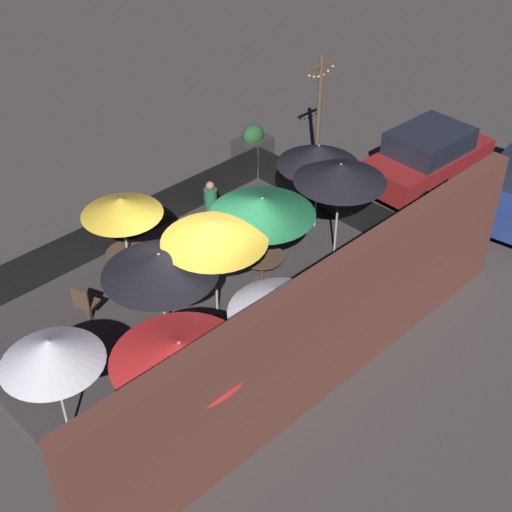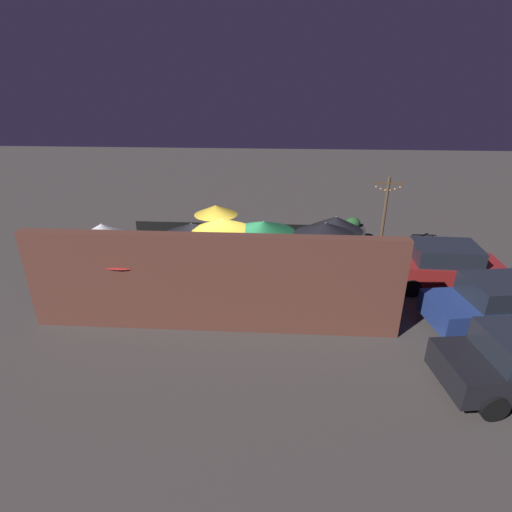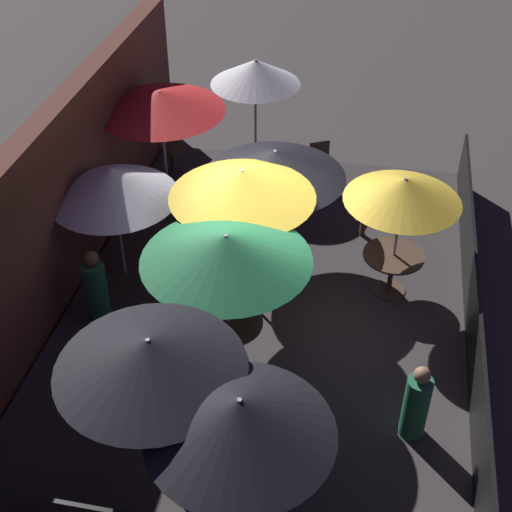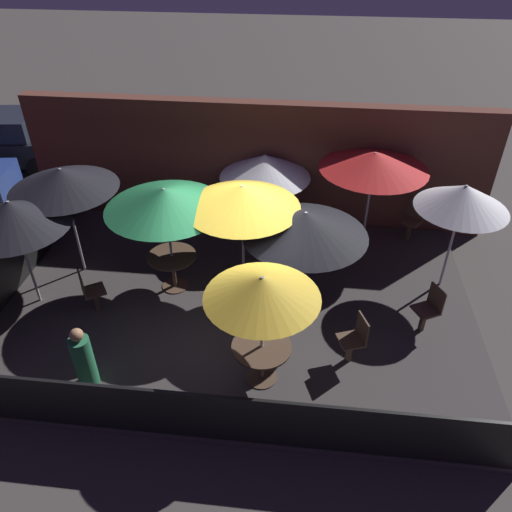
{
  "view_description": "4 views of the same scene",
  "coord_description": "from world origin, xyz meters",
  "px_view_note": "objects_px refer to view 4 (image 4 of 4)",
  "views": [
    {
      "loc": [
        7.41,
        9.12,
        10.12
      ],
      "look_at": [
        -0.93,
        0.57,
        1.2
      ],
      "focal_mm": 50.0,
      "sensor_mm": 36.0,
      "label": 1
    },
    {
      "loc": [
        -1.89,
        13.26,
        6.84
      ],
      "look_at": [
        -1.08,
        0.39,
        1.08
      ],
      "focal_mm": 28.0,
      "sensor_mm": 36.0,
      "label": 2
    },
    {
      "loc": [
        -8.3,
        -1.41,
        7.65
      ],
      "look_at": [
        -0.31,
        0.15,
        1.28
      ],
      "focal_mm": 50.0,
      "sensor_mm": 36.0,
      "label": 3
    },
    {
      "loc": [
        1.2,
        -7.34,
        6.61
      ],
      "look_at": [
        0.37,
        0.07,
        1.21
      ],
      "focal_mm": 35.0,
      "sensor_mm": 36.0,
      "label": 4
    }
  ],
  "objects_px": {
    "patio_umbrella_5": "(464,197)",
    "patio_umbrella_8": "(12,214)",
    "patio_umbrella_3": "(305,224)",
    "patio_umbrella_6": "(62,179)",
    "patron_0": "(218,210)",
    "patron_1": "(84,360)",
    "dining_table_0": "(261,352)",
    "patio_chair_1": "(429,308)",
    "patio_umbrella_7": "(265,166)",
    "patio_umbrella_2": "(374,161)",
    "patio_chair_2": "(355,338)",
    "dining_table_1": "(172,262)",
    "patio_umbrella_4": "(242,197)",
    "patio_chair_3": "(412,219)",
    "patio_umbrella_1": "(165,199)",
    "patio_chair_0": "(90,290)",
    "patio_umbrella_0": "(262,288)"
  },
  "relations": [
    {
      "from": "patio_umbrella_5",
      "to": "patio_umbrella_8",
      "type": "relative_size",
      "value": 1.02
    },
    {
      "from": "patio_chair_2",
      "to": "patio_chair_3",
      "type": "height_order",
      "value": "patio_chair_3"
    },
    {
      "from": "patron_1",
      "to": "patio_umbrella_1",
      "type": "bearing_deg",
      "value": -88.84
    },
    {
      "from": "patio_umbrella_1",
      "to": "patio_chair_3",
      "type": "height_order",
      "value": "patio_umbrella_1"
    },
    {
      "from": "patio_umbrella_1",
      "to": "patio_chair_2",
      "type": "xyz_separation_m",
      "value": [
        3.5,
        -1.61,
        -1.53
      ]
    },
    {
      "from": "patio_umbrella_7",
      "to": "patio_umbrella_8",
      "type": "relative_size",
      "value": 0.9
    },
    {
      "from": "patio_umbrella_4",
      "to": "dining_table_1",
      "type": "distance_m",
      "value": 2.06
    },
    {
      "from": "dining_table_0",
      "to": "patio_chair_2",
      "type": "bearing_deg",
      "value": 20.64
    },
    {
      "from": "patio_chair_2",
      "to": "patron_1",
      "type": "height_order",
      "value": "patron_1"
    },
    {
      "from": "patio_umbrella_8",
      "to": "dining_table_0",
      "type": "distance_m",
      "value": 4.98
    },
    {
      "from": "patio_umbrella_5",
      "to": "patron_0",
      "type": "distance_m",
      "value": 5.3
    },
    {
      "from": "patio_umbrella_3",
      "to": "patio_umbrella_4",
      "type": "relative_size",
      "value": 0.97
    },
    {
      "from": "patio_umbrella_6",
      "to": "patron_1",
      "type": "bearing_deg",
      "value": -66.55
    },
    {
      "from": "patio_umbrella_5",
      "to": "patron_0",
      "type": "xyz_separation_m",
      "value": [
        -4.87,
        1.48,
        -1.47
      ]
    },
    {
      "from": "patio_umbrella_0",
      "to": "patio_chair_0",
      "type": "bearing_deg",
      "value": 159.07
    },
    {
      "from": "patio_umbrella_4",
      "to": "patron_1",
      "type": "height_order",
      "value": "patio_umbrella_4"
    },
    {
      "from": "patron_1",
      "to": "patio_chair_0",
      "type": "bearing_deg",
      "value": -53.32
    },
    {
      "from": "patio_umbrella_8",
      "to": "patron_1",
      "type": "distance_m",
      "value": 2.95
    },
    {
      "from": "patio_umbrella_1",
      "to": "dining_table_1",
      "type": "height_order",
      "value": "patio_umbrella_1"
    },
    {
      "from": "patio_umbrella_4",
      "to": "patio_chair_2",
      "type": "distance_m",
      "value": 3.14
    },
    {
      "from": "patron_1",
      "to": "patio_umbrella_5",
      "type": "bearing_deg",
      "value": -134.03
    },
    {
      "from": "dining_table_1",
      "to": "patio_chair_1",
      "type": "relative_size",
      "value": 1.03
    },
    {
      "from": "patio_umbrella_7",
      "to": "patio_chair_2",
      "type": "distance_m",
      "value": 4.38
    },
    {
      "from": "patio_umbrella_2",
      "to": "patron_0",
      "type": "xyz_separation_m",
      "value": [
        -3.38,
        0.08,
        -1.45
      ]
    },
    {
      "from": "patio_umbrella_2",
      "to": "patio_umbrella_7",
      "type": "xyz_separation_m",
      "value": [
        -2.29,
        0.07,
        -0.28
      ]
    },
    {
      "from": "patio_umbrella_7",
      "to": "patio_umbrella_2",
      "type": "bearing_deg",
      "value": -1.72
    },
    {
      "from": "dining_table_0",
      "to": "patron_1",
      "type": "height_order",
      "value": "patron_1"
    },
    {
      "from": "patio_umbrella_2",
      "to": "patron_1",
      "type": "bearing_deg",
      "value": -135.17
    },
    {
      "from": "patio_umbrella_2",
      "to": "dining_table_0",
      "type": "xyz_separation_m",
      "value": [
        -1.91,
        -4.26,
        -1.43
      ]
    },
    {
      "from": "patio_chair_3",
      "to": "patio_umbrella_2",
      "type": "bearing_deg",
      "value": -43.25
    },
    {
      "from": "patio_umbrella_1",
      "to": "patio_chair_0",
      "type": "bearing_deg",
      "value": -146.75
    },
    {
      "from": "patron_1",
      "to": "patio_umbrella_0",
      "type": "bearing_deg",
      "value": -153.4
    },
    {
      "from": "patio_umbrella_7",
      "to": "patron_1",
      "type": "distance_m",
      "value": 5.46
    },
    {
      "from": "patio_umbrella_6",
      "to": "patio_umbrella_4",
      "type": "bearing_deg",
      "value": -4.2
    },
    {
      "from": "patio_umbrella_2",
      "to": "patio_umbrella_3",
      "type": "bearing_deg",
      "value": -120.74
    },
    {
      "from": "patio_umbrella_3",
      "to": "patio_umbrella_6",
      "type": "distance_m",
      "value": 4.67
    },
    {
      "from": "patio_umbrella_7",
      "to": "patio_chair_0",
      "type": "distance_m",
      "value": 4.44
    },
    {
      "from": "dining_table_0",
      "to": "patron_1",
      "type": "distance_m",
      "value": 2.82
    },
    {
      "from": "dining_table_0",
      "to": "patio_chair_1",
      "type": "relative_size",
      "value": 1.03
    },
    {
      "from": "patio_umbrella_5",
      "to": "patio_umbrella_8",
      "type": "xyz_separation_m",
      "value": [
        -7.96,
        -1.4,
        -0.06
      ]
    },
    {
      "from": "patio_umbrella_1",
      "to": "patio_umbrella_8",
      "type": "bearing_deg",
      "value": -164.17
    },
    {
      "from": "patio_umbrella_3",
      "to": "dining_table_1",
      "type": "bearing_deg",
      "value": 175.81
    },
    {
      "from": "patio_umbrella_5",
      "to": "patron_1",
      "type": "relative_size",
      "value": 1.92
    },
    {
      "from": "patio_umbrella_1",
      "to": "patio_chair_1",
      "type": "bearing_deg",
      "value": -8.22
    },
    {
      "from": "patio_umbrella_8",
      "to": "patio_chair_3",
      "type": "height_order",
      "value": "patio_umbrella_8"
    },
    {
      "from": "patio_chair_2",
      "to": "dining_table_0",
      "type": "bearing_deg",
      "value": 0.0
    },
    {
      "from": "patio_umbrella_2",
      "to": "patio_umbrella_7",
      "type": "distance_m",
      "value": 2.31
    },
    {
      "from": "patio_umbrella_1",
      "to": "dining_table_0",
      "type": "xyz_separation_m",
      "value": [
        2.0,
        -2.18,
        -1.45
      ]
    },
    {
      "from": "patio_chair_2",
      "to": "patio_umbrella_4",
      "type": "bearing_deg",
      "value": -59.68
    },
    {
      "from": "patio_umbrella_3",
      "to": "patio_chair_2",
      "type": "relative_size",
      "value": 2.43
    }
  ]
}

